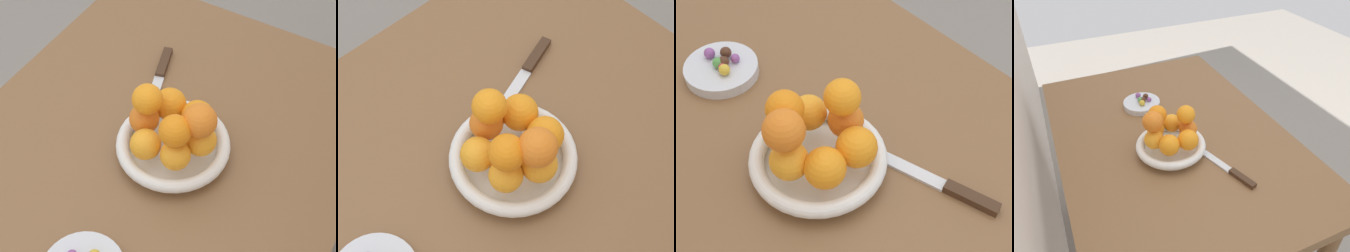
{
  "view_description": "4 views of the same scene",
  "coord_description": "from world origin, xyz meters",
  "views": [
    {
      "loc": [
        0.44,
        0.33,
        1.57
      ],
      "look_at": [
        -0.09,
        0.02,
        0.81
      ],
      "focal_mm": 55.0,
      "sensor_mm": 36.0,
      "label": 1
    },
    {
      "loc": [
        0.21,
        0.33,
        1.55
      ],
      "look_at": [
        -0.1,
        0.01,
        0.82
      ],
      "focal_mm": 55.0,
      "sensor_mm": 36.0,
      "label": 2
    },
    {
      "loc": [
        -0.5,
        0.33,
        1.42
      ],
      "look_at": [
        -0.12,
        0.0,
        0.84
      ],
      "focal_mm": 55.0,
      "sensor_mm": 36.0,
      "label": 3
    },
    {
      "loc": [
        -0.85,
        0.33,
        1.43
      ],
      "look_at": [
        -0.12,
        0.01,
        0.85
      ],
      "focal_mm": 35.0,
      "sensor_mm": 36.0,
      "label": 4
    }
  ],
  "objects": [
    {
      "name": "dining_table",
      "position": [
        0.0,
        0.0,
        0.65
      ],
      "size": [
        1.1,
        0.76,
        0.74
      ],
      "color": "brown",
      "rests_on": "ground_plane"
    },
    {
      "name": "knife",
      "position": [
        -0.24,
        -0.09,
        0.75
      ],
      "size": [
        0.25,
        0.1,
        0.01
      ],
      "color": "#3F2819",
      "rests_on": "dining_table"
    },
    {
      "name": "candy_ball_2",
      "position": [
        0.2,
        0.03,
        0.77
      ],
      "size": [
        0.02,
        0.02,
        0.02
      ],
      "primitive_type": "sphere",
      "color": "#472819",
      "rests_on": "candy_dish"
    },
    {
      "name": "candy_ball_6",
      "position": [
        0.24,
        0.04,
        0.77
      ],
      "size": [
        0.02,
        0.02,
        0.02
      ],
      "primitive_type": "sphere",
      "color": "#8C4C99",
      "rests_on": "candy_dish"
    },
    {
      "name": "candy_ball_3",
      "position": [
        0.2,
        0.03,
        0.77
      ],
      "size": [
        0.01,
        0.01,
        0.01
      ],
      "primitive_type": "sphere",
      "color": "#C6384C",
      "rests_on": "candy_dish"
    },
    {
      "name": "candy_ball_5",
      "position": [
        0.18,
        0.04,
        0.77
      ],
      "size": [
        0.02,
        0.02,
        0.02
      ],
      "primitive_type": "sphere",
      "color": "gold",
      "rests_on": "candy_dish"
    },
    {
      "name": "orange_5",
      "position": [
        -0.09,
        -0.03,
        0.81
      ],
      "size": [
        0.06,
        0.06,
        0.06
      ],
      "primitive_type": "sphere",
      "color": "orange",
      "rests_on": "fruit_bowl"
    },
    {
      "name": "candy_ball_7",
      "position": [
        0.2,
        0.04,
        0.77
      ],
      "size": [
        0.02,
        0.02,
        0.02
      ],
      "primitive_type": "sphere",
      "color": "#4C9947",
      "rests_on": "candy_dish"
    },
    {
      "name": "candy_ball_0",
      "position": [
        0.22,
        0.01,
        0.77
      ],
      "size": [
        0.02,
        0.02,
        0.02
      ],
      "primitive_type": "sphere",
      "color": "#472819",
      "rests_on": "candy_dish"
    },
    {
      "name": "orange_8",
      "position": [
        -0.09,
        0.09,
        0.87
      ],
      "size": [
        0.06,
        0.06,
        0.06
      ],
      "primitive_type": "sphere",
      "color": "orange",
      "rests_on": "orange_2"
    },
    {
      "name": "orange_2",
      "position": [
        -0.1,
        0.09,
        0.81
      ],
      "size": [
        0.06,
        0.06,
        0.06
      ],
      "primitive_type": "sphere",
      "color": "orange",
      "rests_on": "fruit_bowl"
    },
    {
      "name": "fruit_bowl",
      "position": [
        -0.09,
        0.04,
        0.76
      ],
      "size": [
        0.22,
        0.22,
        0.04
      ],
      "color": "white",
      "rests_on": "dining_table"
    },
    {
      "name": "orange_3",
      "position": [
        -0.14,
        0.06,
        0.81
      ],
      "size": [
        0.06,
        0.06,
        0.06
      ],
      "primitive_type": "sphere",
      "color": "orange",
      "rests_on": "fruit_bowl"
    },
    {
      "name": "orange_4",
      "position": [
        -0.14,
        0.0,
        0.81
      ],
      "size": [
        0.07,
        0.07,
        0.07
      ],
      "primitive_type": "sphere",
      "color": "orange",
      "rests_on": "fruit_bowl"
    },
    {
      "name": "orange_6",
      "position": [
        -0.05,
        0.06,
        0.87
      ],
      "size": [
        0.06,
        0.06,
        0.06
      ],
      "primitive_type": "sphere",
      "color": "orange",
      "rests_on": "orange_1"
    },
    {
      "name": "candy_ball_4",
      "position": [
        0.2,
        0.01,
        0.77
      ],
      "size": [
        0.02,
        0.02,
        0.02
      ],
      "primitive_type": "sphere",
      "color": "#8C4C99",
      "rests_on": "candy_dish"
    },
    {
      "name": "orange_7",
      "position": [
        -0.09,
        -0.02,
        0.87
      ],
      "size": [
        0.06,
        0.06,
        0.06
      ],
      "primitive_type": "sphere",
      "color": "orange",
      "rests_on": "orange_5"
    },
    {
      "name": "candy_ball_1",
      "position": [
        0.19,
        0.04,
        0.77
      ],
      "size": [
        0.02,
        0.02,
        0.02
      ],
      "primitive_type": "sphere",
      "color": "#C6384C",
      "rests_on": "candy_dish"
    },
    {
      "name": "orange_0",
      "position": [
        -0.04,
        0.01,
        0.81
      ],
      "size": [
        0.06,
        0.06,
        0.06
      ],
      "primitive_type": "sphere",
      "color": "orange",
      "rests_on": "fruit_bowl"
    },
    {
      "name": "candy_dish",
      "position": [
        0.21,
        0.04,
        0.75
      ],
      "size": [
        0.14,
        0.14,
        0.02
      ],
      "primitive_type": "cylinder",
      "color": "silver",
      "rests_on": "dining_table"
    },
    {
      "name": "orange_1",
      "position": [
        -0.04,
        0.07,
        0.81
      ],
      "size": [
        0.06,
        0.06,
        0.06
      ],
      "primitive_type": "sphere",
      "color": "orange",
      "rests_on": "fruit_bowl"
    }
  ]
}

